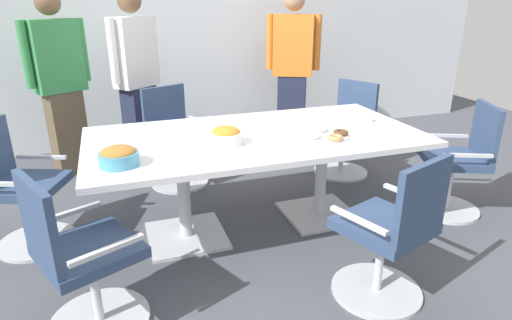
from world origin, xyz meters
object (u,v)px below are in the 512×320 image
snack_bowl_pretzels (119,156)px  office_chair_5 (21,192)px  office_chair_0 (80,264)px  person_standing_2 (293,68)px  office_chair_1 (391,238)px  napkin_pile (358,117)px  office_chair_4 (175,142)px  person_standing_0 (60,83)px  office_chair_3 (346,134)px  person_standing_1 (137,78)px  office_chair_2 (459,165)px  conference_table (256,151)px  snack_bowl_chips_orange (226,136)px  donut_platter (327,135)px

snack_bowl_pretzels → office_chair_5: bearing=138.2°
office_chair_0 → person_standing_2: bearing=113.8°
office_chair_1 → napkin_pile: office_chair_1 is taller
office_chair_4 → person_standing_0: (-0.96, 0.60, 0.51)m
person_standing_2 → napkin_pile: person_standing_2 is taller
office_chair_3 → office_chair_0: bearing=95.3°
office_chair_4 → person_standing_0: 1.24m
person_standing_1 → person_standing_2: (1.74, 0.09, -0.00)m
office_chair_2 → napkin_pile: office_chair_2 is taller
office_chair_0 → napkin_pile: bearing=87.5°
conference_table → office_chair_2: bearing=-10.1°
snack_bowl_chips_orange → office_chair_5: bearing=162.5°
office_chair_4 → person_standing_1: bearing=-88.2°
office_chair_4 → snack_bowl_pretzels: size_ratio=3.87×
person_standing_1 → office_chair_4: bearing=73.4°
office_chair_1 → person_standing_0: (-1.85, 2.73, 0.51)m
person_standing_0 → conference_table: bearing=102.6°
office_chair_2 → office_chair_5: bearing=103.4°
donut_platter → person_standing_0: bearing=134.5°
office_chair_5 → snack_bowl_pretzels: bearing=69.9°
office_chair_0 → office_chair_5: same height
office_chair_3 → person_standing_2: bearing=-16.5°
office_chair_3 → office_chair_4: 1.69m
person_standing_2 → donut_platter: person_standing_2 is taller
conference_table → snack_bowl_chips_orange: snack_bowl_chips_orange is taller
person_standing_0 → donut_platter: 2.66m
office_chair_4 → person_standing_2: (1.49, 0.67, 0.52)m
office_chair_5 → office_chair_4: bearing=144.5°
person_standing_1 → office_chair_3: bearing=115.3°
office_chair_1 → office_chair_5: bearing=127.4°
office_chair_3 → office_chair_4: same height
snack_bowl_pretzels → person_standing_2: bearing=45.6°
conference_table → snack_bowl_chips_orange: size_ratio=10.90×
office_chair_2 → snack_bowl_pretzels: office_chair_2 is taller
office_chair_0 → office_chair_2: 2.90m
office_chair_4 → person_standing_2: bearing=-177.4°
office_chair_1 → napkin_pile: (0.45, 1.14, 0.38)m
conference_table → person_standing_0: (-1.41, 1.66, 0.29)m
person_standing_1 → snack_bowl_chips_orange: (0.43, -1.79, -0.11)m
office_chair_5 → snack_bowl_chips_orange: office_chair_5 is taller
office_chair_4 → napkin_pile: 1.71m
napkin_pile → conference_table: bearing=-175.2°
donut_platter → conference_table: bearing=153.1°
office_chair_3 → snack_bowl_pretzels: office_chair_3 is taller
office_chair_1 → donut_platter: office_chair_1 is taller
office_chair_4 → person_standing_1: 0.82m
snack_bowl_pretzels → napkin_pile: 1.90m
conference_table → office_chair_1: bearing=-67.4°
person_standing_1 → donut_platter: (1.15, -1.88, -0.16)m
office_chair_4 → snack_bowl_chips_orange: 1.29m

